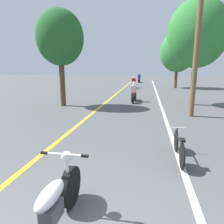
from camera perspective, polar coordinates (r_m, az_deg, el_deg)
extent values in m
cube|color=yellow|center=(14.59, -0.93, 3.49)|extent=(0.14, 48.00, 0.01)
cube|color=white|center=(14.36, 13.39, 3.01)|extent=(0.14, 48.00, 0.01)
cylinder|color=brown|center=(10.22, 23.30, 19.26)|extent=(0.24, 0.24, 7.32)
cylinder|color=#513A23|center=(13.51, 22.28, 8.61)|extent=(0.32, 0.32, 3.17)
ellipsoid|color=#337F38|center=(13.64, 23.27, 19.95)|extent=(3.50, 3.15, 4.03)
cylinder|color=#513A23|center=(24.57, 17.83, 9.86)|extent=(0.32, 0.32, 2.82)
ellipsoid|color=#337F38|center=(24.62, 18.26, 16.02)|extent=(3.92, 3.53, 4.50)
cylinder|color=#513A23|center=(12.57, -14.03, 8.82)|extent=(0.32, 0.32, 3.12)
ellipsoid|color=#235B28|center=(12.66, -14.65, 19.87)|extent=(2.77, 2.49, 3.19)
cylinder|color=black|center=(3.64, -11.73, -20.10)|extent=(0.12, 0.68, 0.68)
ellipsoid|color=silver|center=(2.95, -17.23, -21.65)|extent=(0.24, 0.69, 0.21)
cube|color=#4C4C51|center=(3.11, -16.88, -25.68)|extent=(0.20, 0.36, 0.24)
cylinder|color=silver|center=(3.40, -12.56, -16.18)|extent=(0.06, 0.23, 0.67)
cylinder|color=silver|center=(3.18, -13.48, -11.69)|extent=(0.65, 0.04, 0.04)
cylinder|color=black|center=(3.32, -18.73, -10.98)|extent=(0.11, 0.05, 0.05)
cylinder|color=black|center=(3.07, -7.78, -12.33)|extent=(0.11, 0.05, 0.05)
sphere|color=silver|center=(3.29, -12.77, -12.35)|extent=(0.18, 0.18, 0.18)
cylinder|color=black|center=(14.56, 6.41, 4.63)|extent=(0.12, 0.63, 0.63)
cylinder|color=black|center=(13.18, 6.02, 3.81)|extent=(0.12, 0.63, 0.63)
cube|color=maroon|center=(13.84, 6.24, 4.98)|extent=(0.20, 0.90, 0.28)
cylinder|color=silver|center=(14.39, 6.45, 7.19)|extent=(0.50, 0.03, 0.03)
cylinder|color=#282D3D|center=(13.83, 5.67, 4.24)|extent=(0.11, 0.11, 0.63)
cylinder|color=#282D3D|center=(13.81, 6.75, 4.21)|extent=(0.11, 0.11, 0.63)
cube|color=silver|center=(13.78, 6.28, 6.60)|extent=(0.34, 0.27, 0.53)
cylinder|color=silver|center=(13.95, 5.50, 6.90)|extent=(0.08, 0.42, 0.33)
cylinder|color=silver|center=(13.92, 7.15, 6.85)|extent=(0.08, 0.42, 0.33)
sphere|color=white|center=(13.79, 6.32, 8.13)|extent=(0.22, 0.22, 0.22)
cylinder|color=black|center=(24.10, 6.28, 7.72)|extent=(0.12, 0.63, 0.63)
cylinder|color=black|center=(22.73, 6.05, 7.44)|extent=(0.12, 0.63, 0.63)
cube|color=silver|center=(23.40, 6.18, 8.02)|extent=(0.20, 0.88, 0.28)
cylinder|color=silver|center=(23.95, 6.30, 9.29)|extent=(0.50, 0.03, 0.03)
cylinder|color=slate|center=(23.37, 5.84, 7.59)|extent=(0.11, 0.11, 0.64)
cylinder|color=slate|center=(23.35, 6.48, 7.57)|extent=(0.11, 0.11, 0.64)
cube|color=red|center=(23.35, 6.20, 8.97)|extent=(0.34, 0.27, 0.52)
cylinder|color=red|center=(23.52, 5.74, 9.12)|extent=(0.08, 0.41, 0.32)
cylinder|color=red|center=(23.50, 6.72, 9.10)|extent=(0.08, 0.41, 0.32)
sphere|color=white|center=(23.37, 6.22, 9.84)|extent=(0.21, 0.21, 0.21)
cylinder|color=black|center=(33.30, 7.79, 8.97)|extent=(0.12, 0.62, 0.62)
cylinder|color=black|center=(31.90, 7.69, 8.82)|extent=(0.12, 0.62, 0.62)
cube|color=maroon|center=(32.59, 7.75, 9.21)|extent=(0.20, 0.90, 0.28)
cylinder|color=silver|center=(33.16, 7.82, 10.10)|extent=(0.50, 0.03, 0.03)
cylinder|color=#38383D|center=(32.55, 7.51, 8.90)|extent=(0.11, 0.11, 0.63)
cylinder|color=#38383D|center=(32.54, 7.97, 8.89)|extent=(0.11, 0.11, 0.63)
cube|color=navy|center=(32.55, 7.77, 9.91)|extent=(0.34, 0.27, 0.55)
cylinder|color=navy|center=(32.71, 7.43, 10.03)|extent=(0.08, 0.43, 0.34)
cylinder|color=navy|center=(32.70, 8.14, 10.01)|extent=(0.08, 0.43, 0.34)
sphere|color=black|center=(32.57, 7.79, 10.56)|extent=(0.21, 0.21, 0.21)
cylinder|color=black|center=(5.87, 17.85, -7.85)|extent=(0.04, 0.61, 0.61)
cylinder|color=black|center=(4.95, 19.39, -11.83)|extent=(0.04, 0.61, 0.61)
cylinder|color=black|center=(5.33, 18.71, -7.55)|extent=(0.04, 0.80, 0.04)
cylinder|color=black|center=(4.95, 19.40, -9.53)|extent=(0.03, 0.03, 0.36)
cube|color=black|center=(4.89, 19.55, -7.54)|extent=(0.10, 0.20, 0.05)
cylinder|color=black|center=(5.76, 18.05, -6.18)|extent=(0.03, 0.03, 0.39)
cylinder|color=silver|center=(5.70, 18.18, -4.29)|extent=(0.44, 0.03, 0.03)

